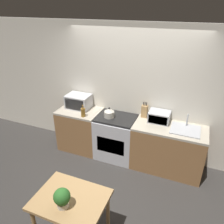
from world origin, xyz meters
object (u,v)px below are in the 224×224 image
Objects in this scene: kettle at (109,113)px; toaster_oven at (159,117)px; microwave at (79,101)px; dining_table at (71,205)px; stove_range at (116,137)px; bottle at (83,112)px.

toaster_oven is (0.92, 0.18, 0.01)m from kettle.
microwave is at bearing 168.96° from kettle.
toaster_oven is 2.18m from dining_table.
toaster_oven is (0.79, 0.14, 0.55)m from stove_range.
microwave reaches higher than stove_range.
microwave is 1.26× the size of toaster_oven.
kettle is 0.43× the size of microwave.
microwave is at bearing -178.83° from toaster_oven.
bottle reaches higher than kettle.
toaster_oven is at bearing 10.05° from stove_range.
bottle is 1.44m from toaster_oven.
microwave is at bearing 173.12° from stove_range.
toaster_oven is at bearing 13.86° from bottle.
bottle is at bearing 113.72° from dining_table.
dining_table is at bearing -81.67° from kettle.
stove_range is 4.38× the size of kettle.
stove_range is 0.84m from bottle.
microwave reaches higher than kettle.
dining_table is (0.15, -1.91, 0.21)m from stove_range.
kettle reaches higher than stove_range.
toaster_oven is 0.44× the size of dining_table.
kettle is 0.87× the size of bottle.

